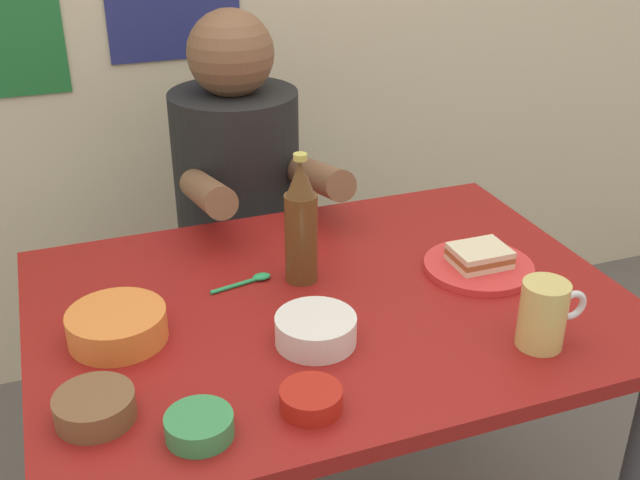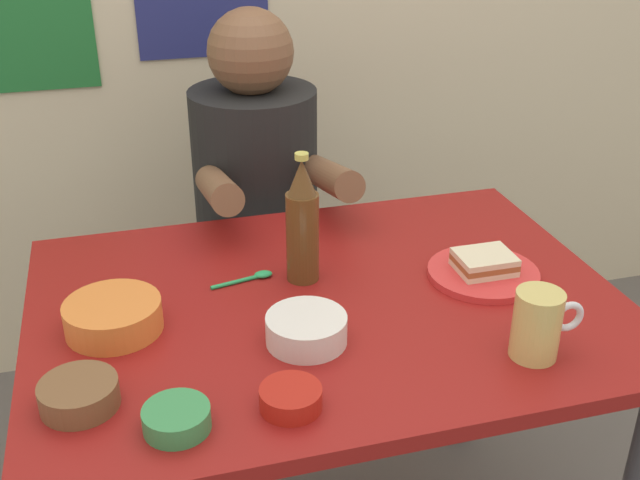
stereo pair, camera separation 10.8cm
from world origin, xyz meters
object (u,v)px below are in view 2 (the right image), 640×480
at_px(person_seated, 256,170).
at_px(beer_bottle, 302,224).
at_px(dining_table, 327,340).
at_px(dip_bowl_green, 177,418).
at_px(stool, 261,306).
at_px(sandwich, 485,262).
at_px(plate_orange, 483,274).
at_px(beer_mug, 538,324).

xyz_separation_m(person_seated, beer_bottle, (-0.01, -0.53, 0.09)).
bearing_deg(dining_table, person_seated, 91.19).
height_order(person_seated, dip_bowl_green, person_seated).
height_order(dining_table, dip_bowl_green, dip_bowl_green).
relative_size(stool, sandwich, 4.09).
bearing_deg(plate_orange, beer_mug, -98.07).
distance_m(person_seated, plate_orange, 0.70).
bearing_deg(beer_bottle, beer_mug, -48.87).
xyz_separation_m(plate_orange, sandwich, (0.00, 0.00, 0.02)).
relative_size(person_seated, plate_orange, 3.27).
relative_size(person_seated, dip_bowl_green, 7.20).
xyz_separation_m(dining_table, dip_bowl_green, (-0.31, -0.29, 0.11)).
relative_size(stool, beer_mug, 3.57).
xyz_separation_m(dining_table, sandwich, (0.32, -0.00, 0.13)).
relative_size(dining_table, stool, 2.44).
distance_m(dining_table, person_seated, 0.63).
distance_m(stool, beer_bottle, 0.74).
distance_m(sandwich, beer_bottle, 0.37).
height_order(beer_mug, beer_bottle, beer_bottle).
height_order(dining_table, stool, dining_table).
bearing_deg(beer_mug, person_seated, 108.59).
bearing_deg(beer_mug, dip_bowl_green, -177.53).
distance_m(stool, beer_mug, 1.05).
bearing_deg(plate_orange, person_seated, 118.36).
bearing_deg(beer_mug, beer_bottle, 131.13).
bearing_deg(stool, beer_bottle, -91.21).
distance_m(dining_table, stool, 0.70).
height_order(stool, dip_bowl_green, dip_bowl_green).
height_order(stool, person_seated, person_seated).
bearing_deg(beer_bottle, plate_orange, -14.58).
bearing_deg(stool, sandwich, -62.07).
bearing_deg(beer_bottle, stool, 88.79).
height_order(dining_table, beer_mug, beer_mug).
bearing_deg(beer_mug, plate_orange, 81.93).
relative_size(person_seated, beer_bottle, 2.75).
bearing_deg(plate_orange, dip_bowl_green, -155.42).
bearing_deg(plate_orange, sandwich, 0.00).
bearing_deg(sandwich, person_seated, 118.36).
xyz_separation_m(plate_orange, dip_bowl_green, (-0.63, -0.29, 0.01)).
distance_m(dining_table, dip_bowl_green, 0.44).
xyz_separation_m(dining_table, stool, (-0.01, 0.63, -0.30)).
bearing_deg(stool, person_seated, -90.00).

